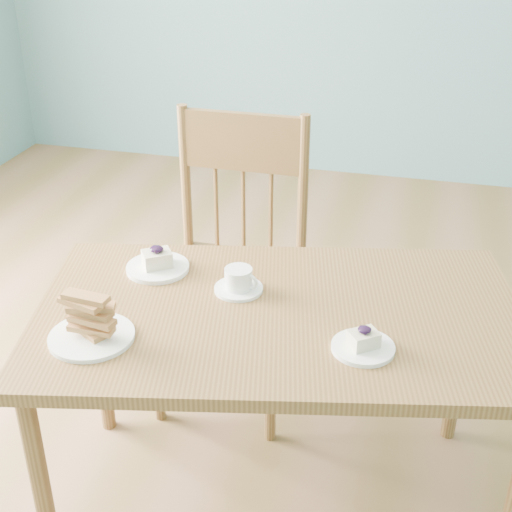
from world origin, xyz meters
TOP-DOWN VIEW (x-y plane):
  - room at (0.00, 0.00)m, footprint 5.01×5.01m
  - dining_table at (-0.12, -0.25)m, footprint 1.39×0.97m
  - dining_chair at (-0.39, 0.24)m, footprint 0.46×0.44m
  - cheesecake_plate_near at (0.11, -0.37)m, footprint 0.15×0.15m
  - cheesecake_plate_far at (-0.50, -0.12)m, footprint 0.18×0.18m
  - coffee_cup at (-0.25, -0.18)m, footprint 0.13×0.13m
  - biscotti_plate at (-0.53, -0.49)m, footprint 0.21×0.21m

SIDE VIEW (x-z plane):
  - dining_chair at x=-0.39m, z-range 0.01..1.02m
  - dining_table at x=-0.12m, z-range 0.27..0.95m
  - cheesecake_plate_near at x=0.11m, z-range 0.66..0.72m
  - cheesecake_plate_far at x=-0.50m, z-range 0.66..0.73m
  - coffee_cup at x=-0.25m, z-range 0.67..0.74m
  - biscotti_plate at x=-0.53m, z-range 0.66..0.78m
  - room at x=0.00m, z-range -0.01..2.71m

